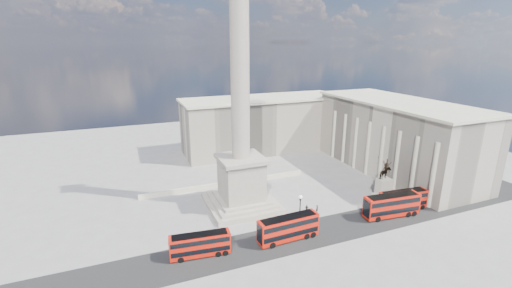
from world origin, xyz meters
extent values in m
plane|color=gray|center=(0.00, 0.00, 0.00)|extent=(180.00, 180.00, 0.00)
cube|color=#272727|center=(5.00, -10.00, 0.00)|extent=(120.00, 9.00, 0.01)
cube|color=#A39888|center=(0.00, 5.00, 0.50)|extent=(14.00, 14.00, 1.00)
cube|color=#A39888|center=(0.00, 5.00, 1.25)|extent=(12.00, 12.00, 0.50)
cube|color=#A39888|center=(0.00, 5.00, 1.75)|extent=(10.00, 10.00, 0.50)
cube|color=#A39888|center=(0.00, 5.00, 6.00)|extent=(8.00, 8.00, 8.00)
cube|color=#A39888|center=(0.00, 5.00, 10.40)|extent=(9.00, 9.00, 0.80)
cylinder|color=#A49888|center=(0.00, 5.00, 27.80)|extent=(3.60, 3.60, 34.00)
cube|color=beige|center=(0.00, 16.00, 0.55)|extent=(40.00, 0.60, 1.10)
cube|color=beige|center=(45.00, 10.00, 9.00)|extent=(18.00, 45.00, 18.00)
cube|color=beige|center=(45.00, 10.00, 18.30)|extent=(19.00, 46.00, 0.60)
cube|color=beige|center=(20.00, 40.00, 8.00)|extent=(50.00, 16.00, 16.00)
cube|color=beige|center=(20.00, 40.00, 16.30)|extent=(51.00, 17.00, 0.60)
cube|color=red|center=(-12.03, -9.18, 2.07)|extent=(9.79, 3.25, 3.54)
cube|color=black|center=(-12.03, -9.18, 1.44)|extent=(9.42, 3.27, 0.79)
cube|color=black|center=(-12.03, -9.18, 3.01)|extent=(9.42, 3.27, 0.79)
cube|color=black|center=(-12.03, -9.18, 3.87)|extent=(8.81, 2.93, 0.05)
cylinder|color=black|center=(-15.18, -8.83, 0.48)|extent=(1.21, 2.40, 0.96)
cylinder|color=black|center=(-9.35, -9.49, 0.48)|extent=(1.21, 2.40, 0.96)
cylinder|color=black|center=(-8.21, -9.62, 0.48)|extent=(1.21, 2.40, 0.96)
cube|color=red|center=(3.10, -10.28, 2.35)|extent=(10.98, 2.90, 4.01)
cube|color=black|center=(3.10, -10.28, 1.63)|extent=(10.55, 2.95, 0.89)
cube|color=black|center=(3.10, -10.28, 3.42)|extent=(10.55, 2.95, 0.89)
cube|color=black|center=(3.10, -10.28, 4.39)|extent=(9.88, 2.61, 0.06)
cylinder|color=black|center=(-0.49, -10.42, 0.54)|extent=(1.19, 2.64, 1.09)
cylinder|color=black|center=(6.15, -10.16, 0.54)|extent=(1.19, 2.64, 1.09)
cylinder|color=black|center=(7.46, -10.11, 0.54)|extent=(1.19, 2.64, 1.09)
cube|color=red|center=(29.87, -8.98, 2.20)|extent=(10.37, 3.27, 3.75)
cube|color=black|center=(29.87, -8.98, 1.53)|extent=(9.97, 3.29, 0.83)
cube|color=black|center=(29.87, -8.98, 3.20)|extent=(9.97, 3.29, 0.83)
cube|color=black|center=(29.87, -8.98, 4.10)|extent=(9.33, 2.94, 0.06)
cylinder|color=black|center=(26.52, -8.66, 0.51)|extent=(1.25, 2.52, 1.02)
cylinder|color=black|center=(32.71, -9.25, 0.51)|extent=(1.25, 2.52, 1.02)
cylinder|color=black|center=(33.93, -9.36, 0.51)|extent=(1.25, 2.52, 1.02)
cube|color=red|center=(25.62, -10.35, 2.44)|extent=(11.49, 3.67, 4.16)
cube|color=black|center=(25.62, -10.35, 1.69)|extent=(11.05, 3.68, 0.92)
cube|color=black|center=(25.62, -10.35, 3.54)|extent=(11.05, 3.68, 0.92)
cube|color=black|center=(25.62, -10.35, 4.55)|extent=(10.34, 3.30, 0.06)
cylinder|color=black|center=(21.91, -9.98, 0.56)|extent=(1.39, 2.79, 1.13)
cylinder|color=black|center=(28.77, -10.66, 0.56)|extent=(1.39, 2.79, 1.13)
cylinder|color=black|center=(30.12, -10.79, 0.56)|extent=(1.39, 2.79, 1.13)
cylinder|color=black|center=(6.01, -8.97, 0.28)|extent=(0.50, 0.50, 0.56)
cylinder|color=black|center=(6.01, -8.97, 3.38)|extent=(0.18, 0.18, 6.76)
cylinder|color=black|center=(6.01, -8.97, 6.65)|extent=(0.34, 0.34, 0.34)
sphere|color=silver|center=(6.01, -8.97, 7.04)|extent=(0.63, 0.63, 0.63)
cube|color=beige|center=(30.80, -2.24, 0.23)|extent=(3.74, 2.80, 0.47)
cube|color=beige|center=(30.80, -2.24, 2.05)|extent=(2.99, 2.05, 4.11)
imported|color=black|center=(30.80, -2.24, 5.37)|extent=(3.27, 2.28, 2.52)
cylinder|color=black|center=(30.80, -2.24, 6.93)|extent=(0.47, 0.47, 1.12)
sphere|color=black|center=(30.80, -2.24, 7.68)|extent=(0.34, 0.34, 0.34)
cylinder|color=#332319|center=(32.47, -0.82, 4.00)|extent=(0.32, 0.32, 7.99)
cylinder|color=#332319|center=(36.64, 5.80, 3.28)|extent=(0.30, 0.30, 6.56)
cylinder|color=#332319|center=(38.39, 17.12, 3.87)|extent=(0.33, 0.33, 7.75)
imported|color=#252620|center=(13.11, -3.53, 0.81)|extent=(0.70, 0.59, 1.62)
imported|color=#252620|center=(31.96, -6.50, 0.93)|extent=(1.10, 0.98, 1.87)
imported|color=#252620|center=(11.25, -2.61, 0.78)|extent=(0.93, 0.90, 1.56)
camera|label=1|loc=(-21.48, -56.61, 32.88)|focal=24.00mm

